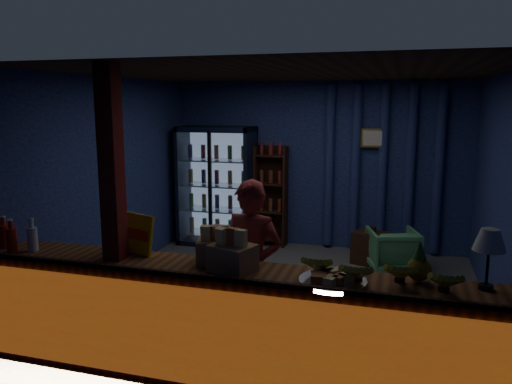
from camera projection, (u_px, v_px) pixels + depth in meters
ground at (284, 295)px, 5.98m from camera, size 4.60×4.60×0.00m
room_walls at (285, 165)px, 5.70m from camera, size 4.60×4.60×4.60m
counter at (231, 325)px, 4.09m from camera, size 4.40×0.57×0.99m
support_post at (114, 219)px, 4.25m from camera, size 0.16×0.16×2.60m
beverage_cooler at (219, 186)px, 8.06m from camera, size 1.20×0.62×1.90m
bottle_shelf at (271, 196)px, 7.98m from camera, size 0.50×0.28×1.60m
curtain_folds at (382, 168)px, 7.49m from camera, size 1.74×0.14×2.50m
framed_picture at (373, 138)px, 7.41m from camera, size 0.36×0.04×0.28m
shopkeeper at (251, 268)px, 4.50m from camera, size 0.62×0.44×1.61m
green_chair at (392, 250)px, 6.79m from camera, size 0.78×0.80×0.59m
side_table at (372, 248)px, 7.09m from camera, size 0.60×0.52×0.55m
yellow_sign at (135, 233)px, 4.46m from camera, size 0.44×0.24×0.35m
soda_bottles at (16, 237)px, 4.52m from camera, size 0.40×0.17×0.30m
snack_box_left at (233, 256)px, 3.97m from camera, size 0.40×0.36×0.35m
snack_box_centre at (216, 249)px, 4.18m from camera, size 0.36×0.33×0.33m
pastry_tray at (333, 279)px, 3.72m from camera, size 0.51×0.51×0.08m
banana_bunches at (378, 272)px, 3.68m from camera, size 1.19×0.33×0.19m
table_lamp at (490, 242)px, 3.53m from camera, size 0.23×0.23×0.45m
pineapple at (419, 265)px, 3.72m from camera, size 0.18×0.18×0.31m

